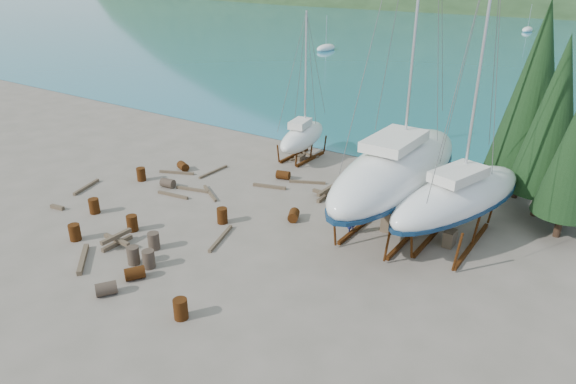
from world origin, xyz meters
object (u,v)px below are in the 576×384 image
Objects in this scene: large_sailboat_near at (397,169)px; small_sailboat_shore at (302,136)px; worker at (353,217)px; large_sailboat_far at (458,197)px.

large_sailboat_near reaches higher than small_sailboat_shore.
worker is (8.59, -8.28, -0.73)m from small_sailboat_shore.
large_sailboat_near is 3.40m from worker.
worker is at bearing -54.74° from small_sailboat_shore.
large_sailboat_far is at bearing -35.59° from small_sailboat_shore.
large_sailboat_far is 1.50× the size of small_sailboat_shore.
large_sailboat_near is 1.32× the size of large_sailboat_far.
small_sailboat_shore is at bearing 148.60° from large_sailboat_near.
large_sailboat_far is 14.60m from small_sailboat_shore.
worker is (-1.36, -2.10, -2.31)m from large_sailboat_near.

